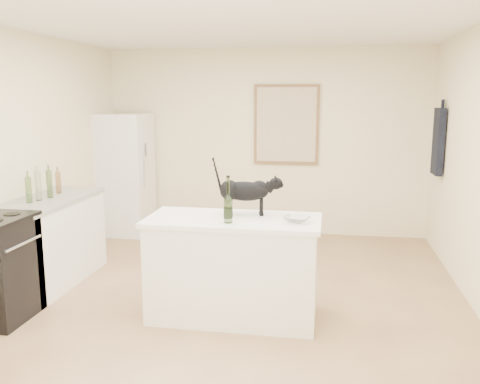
# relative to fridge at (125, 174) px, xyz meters

# --- Properties ---
(floor) EXTENTS (5.50, 5.50, 0.00)m
(floor) POSITION_rel_fridge_xyz_m (1.95, -2.35, -0.85)
(floor) COLOR tan
(floor) RESTS_ON ground
(ceiling) EXTENTS (5.50, 5.50, 0.00)m
(ceiling) POSITION_rel_fridge_xyz_m (1.95, -2.35, 1.75)
(ceiling) COLOR white
(ceiling) RESTS_ON ground
(wall_back) EXTENTS (4.50, 0.00, 4.50)m
(wall_back) POSITION_rel_fridge_xyz_m (1.95, 0.40, 0.45)
(wall_back) COLOR beige
(wall_back) RESTS_ON ground
(wall_front) EXTENTS (4.50, 0.00, 4.50)m
(wall_front) POSITION_rel_fridge_xyz_m (1.95, -5.10, 0.45)
(wall_front) COLOR beige
(wall_front) RESTS_ON ground
(island_base) EXTENTS (1.44, 0.67, 0.86)m
(island_base) POSITION_rel_fridge_xyz_m (2.05, -2.55, -0.42)
(island_base) COLOR white
(island_base) RESTS_ON floor
(island_top) EXTENTS (1.50, 0.70, 0.04)m
(island_top) POSITION_rel_fridge_xyz_m (2.05, -2.55, 0.03)
(island_top) COLOR white
(island_top) RESTS_ON island_base
(left_cabinets) EXTENTS (0.60, 1.40, 0.86)m
(left_cabinets) POSITION_rel_fridge_xyz_m (0.00, -2.05, -0.42)
(left_cabinets) COLOR white
(left_cabinets) RESTS_ON floor
(left_countertop) EXTENTS (0.62, 1.44, 0.04)m
(left_countertop) POSITION_rel_fridge_xyz_m (0.00, -2.05, 0.03)
(left_countertop) COLOR gray
(left_countertop) RESTS_ON left_cabinets
(fridge) EXTENTS (0.68, 0.68, 1.70)m
(fridge) POSITION_rel_fridge_xyz_m (0.00, 0.00, 0.00)
(fridge) COLOR white
(fridge) RESTS_ON floor
(artwork_frame) EXTENTS (0.90, 0.03, 1.10)m
(artwork_frame) POSITION_rel_fridge_xyz_m (2.25, 0.37, 0.70)
(artwork_frame) COLOR brown
(artwork_frame) RESTS_ON wall_back
(artwork_canvas) EXTENTS (0.82, 0.00, 1.02)m
(artwork_canvas) POSITION_rel_fridge_xyz_m (2.25, 0.35, 0.70)
(artwork_canvas) COLOR beige
(artwork_canvas) RESTS_ON wall_back
(hanging_garment) EXTENTS (0.08, 0.34, 0.80)m
(hanging_garment) POSITION_rel_fridge_xyz_m (4.14, -0.30, 0.55)
(hanging_garment) COLOR black
(hanging_garment) RESTS_ON wall_right
(black_cat) EXTENTS (0.56, 0.26, 0.38)m
(black_cat) POSITION_rel_fridge_xyz_m (2.13, -2.41, 0.24)
(black_cat) COLOR black
(black_cat) RESTS_ON island_top
(wine_bottle) EXTENTS (0.09, 0.09, 0.35)m
(wine_bottle) POSITION_rel_fridge_xyz_m (2.04, -2.72, 0.22)
(wine_bottle) COLOR #315221
(wine_bottle) RESTS_ON island_top
(glass_bowl) EXTENTS (0.26, 0.26, 0.05)m
(glass_bowl) POSITION_rel_fridge_xyz_m (2.60, -2.62, 0.08)
(glass_bowl) COLOR silver
(glass_bowl) RESTS_ON island_top
(fridge_paper) EXTENTS (0.06, 0.13, 0.18)m
(fridge_paper) POSITION_rel_fridge_xyz_m (0.34, -0.02, 0.36)
(fridge_paper) COLOR beige
(fridge_paper) RESTS_ON fridge
(counter_bottle_cluster) EXTENTS (0.12, 0.58, 0.29)m
(counter_bottle_cluster) POSITION_rel_fridge_xyz_m (-0.02, -2.05, 0.18)
(counter_bottle_cluster) COLOR #305D1F
(counter_bottle_cluster) RESTS_ON left_countertop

